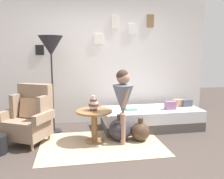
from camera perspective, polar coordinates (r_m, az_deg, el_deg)
The scene contains 16 objects.
ground_plane at distance 3.42m, azimuth 0.32°, elevation -16.83°, with size 12.00×12.00×0.00m, color #423833.
gallery_wall at distance 5.01m, azimuth -3.70°, elevation 6.86°, with size 4.80×0.12×2.60m.
rug at distance 3.94m, azimuth -2.55°, elevation -13.17°, with size 1.98×1.30×0.01m, color tan.
armchair at distance 4.13m, azimuth -19.26°, elevation -6.28°, with size 0.90×0.83×0.97m.
daybed at distance 4.74m, azimuth 9.46°, elevation -6.93°, with size 1.91×0.82×0.40m.
pillow_head at distance 5.02m, azimuth 17.66°, elevation -3.14°, with size 0.21×0.12×0.14m, color #474C56.
pillow_mid at distance 4.97m, azimuth 15.70°, elevation -3.14°, with size 0.18×0.12×0.15m, color tan.
pillow_back at distance 4.67m, azimuth 14.00°, elevation -3.77°, with size 0.20×0.12×0.16m, color gray.
pillow_extra at distance 4.71m, azimuth 13.88°, elevation -3.72°, with size 0.17×0.12×0.15m, color gray.
side_table at distance 3.94m, azimuth -4.33°, elevation -7.18°, with size 0.60×0.60×0.55m.
vase_striped at distance 3.87m, azimuth -4.50°, elevation -3.61°, with size 0.17×0.17×0.25m.
floor_lamp at distance 4.42m, azimuth -14.62°, elevation 9.60°, with size 0.44×0.44×1.79m.
person_child at distance 3.74m, azimuth 2.69°, elevation -1.74°, with size 0.34×0.34×1.23m.
book_on_daybed at distance 4.52m, azimuth 4.67°, elevation -4.77°, with size 0.22×0.16×0.03m, color slate.
demijohn_near at distance 4.05m, azimuth 1.91°, elevation -9.70°, with size 0.38×0.38×0.46m.
demijohn_far at distance 4.07m, azimuth 6.90°, elevation -10.09°, with size 0.32×0.32×0.40m.
Camera 1 is at (-0.56, -3.03, 1.50)m, focal length 37.62 mm.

